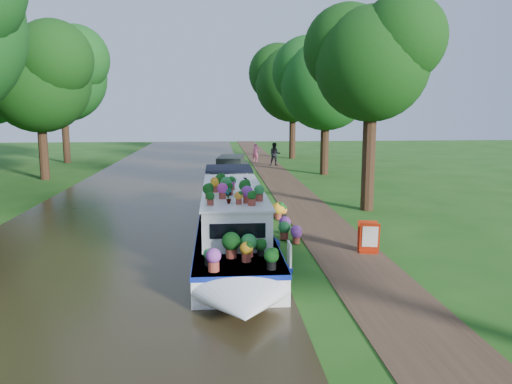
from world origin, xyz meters
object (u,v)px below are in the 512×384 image
object	(u,v)px
plant_boat	(233,221)
pedestrian_dark	(275,154)
sandwich_board	(369,239)
second_boat	(231,168)
pedestrian_pink	(256,153)

from	to	relation	value
plant_boat	pedestrian_dark	xyz separation A→B (m)	(4.02, 22.65, 0.07)
plant_boat	sandwich_board	size ratio (longest dim) A/B	14.12
plant_boat	second_boat	bearing A→B (deg)	88.53
pedestrian_pink	pedestrian_dark	bearing A→B (deg)	-46.63
sandwich_board	pedestrian_dark	bearing A→B (deg)	103.56
pedestrian_dark	sandwich_board	bearing A→B (deg)	-84.43
sandwich_board	pedestrian_dark	size ratio (longest dim) A/B	0.54
plant_boat	sandwich_board	xyz separation A→B (m)	(4.11, -1.12, -0.39)
plant_boat	pedestrian_pink	size ratio (longest dim) A/B	9.00
sandwich_board	pedestrian_dark	xyz separation A→B (m)	(-0.09, 23.77, 0.46)
sandwich_board	plant_boat	bearing A→B (deg)	178.12
pedestrian_pink	pedestrian_dark	xyz separation A→B (m)	(1.27, -2.98, 0.14)
pedestrian_pink	plant_boat	bearing A→B (deg)	-75.73
sandwich_board	pedestrian_pink	bearing A→B (deg)	106.25
plant_boat	second_boat	size ratio (longest dim) A/B	1.93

